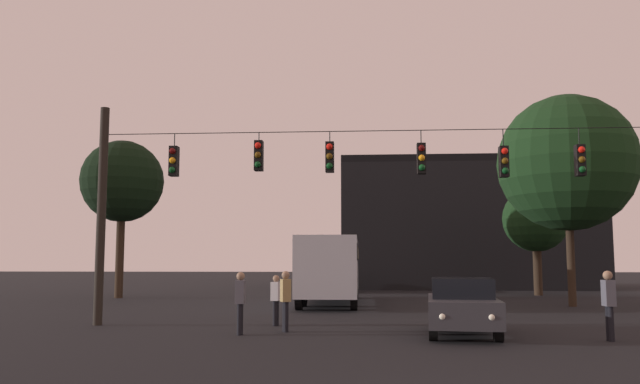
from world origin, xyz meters
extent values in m
plane|color=black|center=(0.00, 24.50, 0.00)|extent=(168.00, 168.00, 0.00)
cylinder|color=black|center=(-8.86, 11.89, 3.44)|extent=(0.28, 0.28, 6.89)
cylinder|color=black|center=(0.00, 11.89, 6.02)|extent=(17.73, 0.02, 0.02)
cylinder|color=black|center=(-6.57, 11.89, 5.80)|extent=(0.03, 0.03, 0.40)
cube|color=black|center=(-6.57, 11.89, 5.12)|extent=(0.26, 0.32, 0.95)
sphere|color=#510A0A|center=(-6.57, 11.71, 5.42)|extent=(0.20, 0.20, 0.20)
sphere|color=orange|center=(-6.57, 11.71, 5.12)|extent=(0.20, 0.20, 0.20)
sphere|color=#0C4219|center=(-6.57, 11.71, 4.82)|extent=(0.20, 0.20, 0.20)
cylinder|color=black|center=(-3.86, 11.89, 5.87)|extent=(0.03, 0.03, 0.26)
cube|color=black|center=(-3.86, 11.89, 5.27)|extent=(0.26, 0.32, 0.95)
sphere|color=red|center=(-3.86, 11.71, 5.57)|extent=(0.20, 0.20, 0.20)
sphere|color=#5B3D0C|center=(-3.86, 11.71, 5.27)|extent=(0.20, 0.20, 0.20)
sphere|color=#0C4219|center=(-3.86, 11.71, 4.97)|extent=(0.20, 0.20, 0.20)
cylinder|color=black|center=(-1.62, 11.89, 5.84)|extent=(0.03, 0.03, 0.33)
cube|color=black|center=(-1.62, 11.89, 5.20)|extent=(0.26, 0.32, 0.95)
sphere|color=red|center=(-1.62, 11.71, 5.50)|extent=(0.20, 0.20, 0.20)
sphere|color=#5B3D0C|center=(-1.62, 11.71, 5.20)|extent=(0.20, 0.20, 0.20)
sphere|color=#0C4219|center=(-1.62, 11.71, 4.90)|extent=(0.20, 0.20, 0.20)
cylinder|color=black|center=(1.20, 11.89, 5.80)|extent=(0.03, 0.03, 0.41)
cube|color=black|center=(1.20, 11.89, 5.12)|extent=(0.26, 0.32, 0.95)
sphere|color=#510A0A|center=(1.20, 11.71, 5.42)|extent=(0.20, 0.20, 0.20)
sphere|color=orange|center=(1.20, 11.71, 5.12)|extent=(0.20, 0.20, 0.20)
sphere|color=#0C4219|center=(1.20, 11.71, 4.82)|extent=(0.20, 0.20, 0.20)
cylinder|color=black|center=(3.70, 11.89, 5.74)|extent=(0.03, 0.03, 0.53)
cube|color=black|center=(3.70, 11.89, 5.00)|extent=(0.26, 0.32, 0.95)
sphere|color=red|center=(3.70, 11.71, 5.30)|extent=(0.20, 0.20, 0.20)
sphere|color=#5B3D0C|center=(3.70, 11.71, 5.00)|extent=(0.20, 0.20, 0.20)
sphere|color=#0C4219|center=(3.70, 11.71, 4.70)|extent=(0.20, 0.20, 0.20)
cylinder|color=black|center=(5.97, 11.89, 5.75)|extent=(0.03, 0.03, 0.51)
cube|color=black|center=(5.97, 11.89, 5.02)|extent=(0.26, 0.32, 0.95)
sphere|color=red|center=(5.97, 11.71, 5.32)|extent=(0.20, 0.20, 0.20)
sphere|color=#5B3D0C|center=(5.97, 11.71, 5.02)|extent=(0.20, 0.20, 0.20)
sphere|color=#0C4219|center=(5.97, 11.71, 4.72)|extent=(0.20, 0.20, 0.20)
cube|color=#B7BCC6|center=(-2.14, 22.59, 1.75)|extent=(2.56, 11.01, 2.50)
cube|color=black|center=(-2.14, 22.59, 2.36)|extent=(2.60, 10.35, 0.70)
cylinder|color=black|center=(-3.27, 26.55, 0.50)|extent=(0.29, 1.00, 1.00)
cylinder|color=black|center=(-1.05, 26.56, 0.50)|extent=(0.29, 1.00, 1.00)
cylinder|color=black|center=(-3.24, 20.39, 0.50)|extent=(0.29, 1.00, 1.00)
cylinder|color=black|center=(-1.02, 20.40, 0.50)|extent=(0.29, 1.00, 1.00)
cylinder|color=black|center=(-3.23, 18.41, 0.50)|extent=(0.29, 1.00, 1.00)
cylinder|color=black|center=(-1.01, 18.42, 0.50)|extent=(0.29, 1.00, 1.00)
cube|color=beige|center=(-2.16, 25.89, 2.36)|extent=(2.56, 0.81, 0.56)
cube|color=beige|center=(-2.13, 19.84, 2.36)|extent=(2.56, 0.81, 0.56)
cube|color=#2D2D33|center=(2.06, 9.99, 0.66)|extent=(2.22, 4.46, 0.68)
cube|color=black|center=(2.08, 10.14, 1.26)|extent=(1.81, 2.47, 0.52)
cylinder|color=black|center=(2.71, 8.50, 0.32)|extent=(0.28, 0.66, 0.64)
cylinder|color=black|center=(1.14, 8.65, 0.32)|extent=(0.28, 0.66, 0.64)
cylinder|color=black|center=(2.99, 11.32, 0.32)|extent=(0.28, 0.66, 0.64)
cylinder|color=black|center=(1.42, 11.48, 0.32)|extent=(0.28, 0.66, 0.64)
sphere|color=white|center=(2.43, 7.84, 0.66)|extent=(0.18, 0.18, 0.18)
sphere|color=white|center=(1.28, 7.95, 0.66)|extent=(0.18, 0.18, 0.18)
cube|color=#99999E|center=(-2.56, 33.65, 0.66)|extent=(1.93, 4.35, 0.68)
cube|color=black|center=(-2.56, 33.50, 1.26)|extent=(1.65, 2.37, 0.52)
cylinder|color=black|center=(-3.39, 35.04, 0.32)|extent=(0.24, 0.65, 0.64)
cylinder|color=black|center=(-1.82, 35.09, 0.32)|extent=(0.24, 0.65, 0.64)
cylinder|color=black|center=(-3.31, 32.21, 0.32)|extent=(0.24, 0.65, 0.64)
cylinder|color=black|center=(-1.73, 32.25, 0.32)|extent=(0.24, 0.65, 0.64)
sphere|color=white|center=(-3.20, 35.73, 0.66)|extent=(0.18, 0.18, 0.18)
sphere|color=white|center=(-2.05, 35.76, 0.66)|extent=(0.18, 0.18, 0.18)
cylinder|color=black|center=(-2.83, 10.48, 0.42)|extent=(0.14, 0.14, 0.84)
cylinder|color=black|center=(-2.78, 10.33, 0.42)|extent=(0.14, 0.14, 0.84)
cube|color=#997F4C|center=(-2.81, 10.40, 1.16)|extent=(0.35, 0.42, 0.63)
sphere|color=#8C6B51|center=(-2.81, 10.40, 1.59)|extent=(0.23, 0.23, 0.23)
cylinder|color=black|center=(5.52, 8.95, 0.43)|extent=(0.14, 0.14, 0.86)
cylinder|color=black|center=(5.53, 8.79, 0.43)|extent=(0.14, 0.14, 0.86)
cube|color=#4C4C56|center=(5.53, 8.87, 1.19)|extent=(0.24, 0.36, 0.65)
sphere|color=#8C6B51|center=(5.53, 8.87, 1.63)|extent=(0.23, 0.23, 0.23)
cylinder|color=black|center=(-3.94, 9.66, 0.42)|extent=(0.14, 0.14, 0.83)
cylinder|color=black|center=(-3.94, 9.50, 0.42)|extent=(0.14, 0.14, 0.83)
cube|color=#4C4C56|center=(-3.94, 9.58, 1.15)|extent=(0.25, 0.36, 0.63)
sphere|color=#8C6B51|center=(-3.94, 9.58, 1.57)|extent=(0.23, 0.23, 0.23)
cylinder|color=black|center=(-3.32, 12.02, 0.38)|extent=(0.14, 0.14, 0.77)
cylinder|color=black|center=(-3.30, 12.18, 0.38)|extent=(0.14, 0.14, 0.77)
cube|color=silver|center=(-3.31, 12.10, 1.05)|extent=(0.30, 0.40, 0.57)
sphere|color=#8C6B51|center=(-3.31, 12.10, 1.44)|extent=(0.21, 0.21, 0.21)
cube|color=black|center=(6.90, 42.08, 4.39)|extent=(18.09, 11.92, 8.79)
cube|color=black|center=(6.90, 42.08, 9.04)|extent=(18.09, 11.92, 0.50)
cylinder|color=#2D2116|center=(8.51, 21.28, 2.11)|extent=(0.34, 0.34, 4.22)
sphere|color=black|center=(8.51, 21.28, 6.35)|extent=(6.11, 6.11, 6.11)
cylinder|color=#2D2116|center=(9.46, 30.47, 1.54)|extent=(0.49, 0.49, 3.09)
sphere|color=black|center=(9.46, 30.47, 4.43)|extent=(3.83, 3.83, 3.83)
cylinder|color=#2D2116|center=(-13.77, 26.20, 2.38)|extent=(0.44, 0.44, 4.76)
sphere|color=black|center=(-13.77, 26.20, 6.32)|extent=(4.47, 4.47, 4.47)
camera|label=1|loc=(-0.57, -7.86, 1.99)|focal=36.11mm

